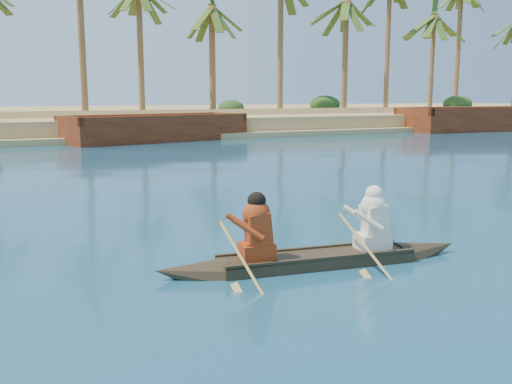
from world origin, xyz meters
name	(u,v)px	position (x,y,z in m)	size (l,w,h in m)	color
ground	(477,193)	(0.00, 0.00, 0.00)	(160.00, 160.00, 0.00)	navy
sandy_embankment	(116,118)	(0.00, 46.89, 0.53)	(150.00, 51.00, 1.50)	tan
palm_grove	(145,30)	(0.00, 35.00, 8.00)	(110.00, 14.00, 16.00)	#3D521D
shrub_cluster	(160,116)	(0.00, 31.50, 1.20)	(100.00, 6.00, 2.40)	#173613
canoe	(316,249)	(-8.00, -4.00, 0.29)	(5.43, 1.48, 1.48)	#30291A
barge_mid	(156,130)	(-2.75, 23.05, 0.66)	(11.95, 6.23, 1.90)	brown
barge_right	(476,121)	(23.55, 22.00, 0.76)	(13.24, 4.86, 2.18)	brown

